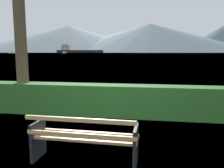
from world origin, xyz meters
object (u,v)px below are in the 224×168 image
object	(u,v)px
park_bench	(84,139)
fishing_boat_near	(64,53)
cargo_ship_large	(77,50)
tender_far	(12,53)

from	to	relation	value
park_bench	fishing_boat_near	size ratio (longest dim) A/B	0.31
park_bench	cargo_ship_large	xyz separation A→B (m)	(-99.83, 308.77, 2.76)
park_bench	tender_far	distance (m)	232.60
fishing_boat_near	park_bench	bearing A→B (deg)	-69.05
fishing_boat_near	tender_far	xyz separation A→B (m)	(-44.13, -19.01, -0.14)
fishing_boat_near	tender_far	size ratio (longest dim) A/B	0.81
cargo_ship_large	tender_far	size ratio (longest dim) A/B	8.62
cargo_ship_large	park_bench	bearing A→B (deg)	-72.08
tender_far	fishing_boat_near	bearing A→B (deg)	23.30
park_bench	cargo_ship_large	world-z (taller)	cargo_ship_large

